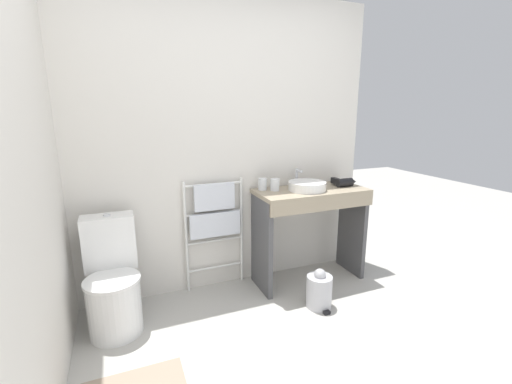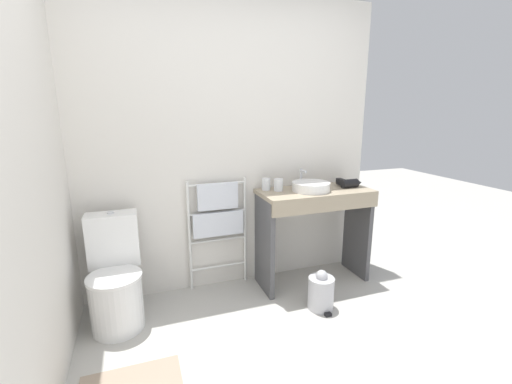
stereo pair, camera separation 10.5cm
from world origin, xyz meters
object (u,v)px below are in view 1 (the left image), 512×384
Objects in this scene: cup_near_edge at (275,185)px; trash_bin at (319,290)px; sink_basin at (307,186)px; toilet at (113,284)px; cup_near_wall at (262,184)px; hair_dryer at (344,182)px; towel_radiator at (215,217)px.

trash_bin is at bearing -72.48° from cup_near_edge.
toilet is at bearing -177.49° from sink_basin.
cup_near_wall is 0.98m from trash_bin.
cup_near_edge reaches higher than hair_dryer.
trash_bin is at bearing -12.81° from toilet.
hair_dryer is 0.62× the size of trash_bin.
cup_near_edge reaches higher than cup_near_wall.
sink_basin is 3.19× the size of cup_near_wall.
towel_radiator is at bearing 167.20° from cup_near_edge.
sink_basin is 0.38m from cup_near_wall.
cup_near_wall is at bearing 168.69° from hair_dryer.
cup_near_wall reaches higher than trash_bin.
sink_basin is 1.62× the size of hair_dryer.
cup_near_wall is 0.98× the size of cup_near_edge.
cup_near_edge is at bearing -36.17° from cup_near_wall.
cup_near_edge is 0.52× the size of hair_dryer.
cup_near_edge is (0.09, -0.06, 0.00)m from cup_near_wall.
towel_radiator is 0.49m from cup_near_wall.
sink_basin is 0.39m from hair_dryer.
towel_radiator is 9.52× the size of cup_near_wall.
sink_basin reaches higher than trash_bin.
cup_near_wall is at bearing 155.65° from sink_basin.
hair_dryer reaches higher than trash_bin.
trash_bin is (0.25, -0.57, -0.77)m from cup_near_wall.
hair_dryer is 0.99m from trash_bin.
towel_radiator is at bearing 170.26° from hair_dryer.
trash_bin is (0.16, -0.50, -0.77)m from cup_near_edge.
cup_near_edge is 0.93m from trash_bin.
sink_basin is at bearing -19.74° from cup_near_edge.
toilet is 2.48× the size of trash_bin.
toilet is 1.39m from cup_near_wall.
toilet reaches higher than trash_bin.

